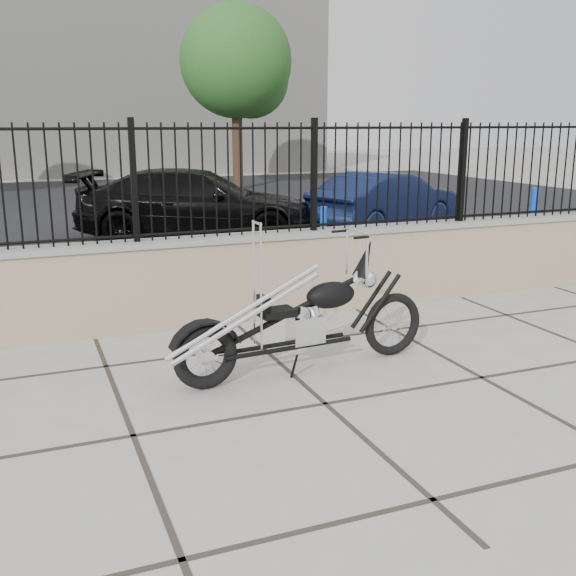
% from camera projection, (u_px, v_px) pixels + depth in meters
% --- Properties ---
extents(ground_plane, '(90.00, 90.00, 0.00)m').
position_uv_depth(ground_plane, '(325.00, 404.00, 5.31)').
color(ground_plane, '#99968E').
rests_on(ground_plane, ground).
extents(parking_lot, '(30.00, 30.00, 0.00)m').
position_uv_depth(parking_lot, '(111.00, 212.00, 16.57)').
color(parking_lot, black).
rests_on(parking_lot, ground).
extents(retaining_wall, '(14.00, 0.36, 0.96)m').
position_uv_depth(retaining_wall, '(231.00, 278.00, 7.45)').
color(retaining_wall, gray).
rests_on(retaining_wall, ground_plane).
extents(iron_fence, '(14.00, 0.08, 1.20)m').
position_uv_depth(iron_fence, '(228.00, 180.00, 7.19)').
color(iron_fence, black).
rests_on(iron_fence, retaining_wall).
extents(background_building, '(22.00, 6.00, 8.00)m').
position_uv_depth(background_building, '(60.00, 77.00, 28.22)').
color(background_building, beige).
rests_on(background_building, ground_plane).
extents(chopper_motorcycle, '(2.36, 0.60, 1.40)m').
position_uv_depth(chopper_motorcycle, '(301.00, 296.00, 5.83)').
color(chopper_motorcycle, black).
rests_on(chopper_motorcycle, ground_plane).
extents(car_black, '(4.87, 3.41, 1.31)m').
position_uv_depth(car_black, '(197.00, 204.00, 12.73)').
color(car_black, black).
rests_on(car_black, parking_lot).
extents(car_blue, '(3.81, 2.54, 1.19)m').
position_uv_depth(car_blue, '(386.00, 201.00, 13.71)').
color(car_blue, '#0E1736').
rests_on(car_blue, parking_lot).
extents(bollard_b, '(0.14, 0.14, 0.91)m').
position_uv_depth(bollard_b, '(323.00, 236.00, 10.40)').
color(bollard_b, blue).
rests_on(bollard_b, ground_plane).
extents(bollard_c, '(0.14, 0.14, 1.07)m').
position_uv_depth(bollard_c, '(533.00, 219.00, 11.55)').
color(bollard_c, '#0D1AC5').
rests_on(bollard_c, ground_plane).
extents(tree_right, '(3.55, 3.55, 5.99)m').
position_uv_depth(tree_right, '(236.00, 56.00, 21.24)').
color(tree_right, '#382619').
rests_on(tree_right, ground_plane).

